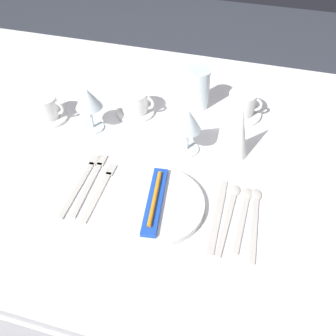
% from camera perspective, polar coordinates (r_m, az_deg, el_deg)
% --- Properties ---
extents(ground_plane, '(6.00, 6.00, 0.00)m').
position_cam_1_polar(ground_plane, '(1.68, -0.32, -15.92)').
color(ground_plane, '#383D47').
extents(dining_table, '(1.80, 1.11, 0.74)m').
position_cam_1_polar(dining_table, '(1.14, -0.45, 0.03)').
color(dining_table, white).
rests_on(dining_table, ground).
extents(dinner_plate, '(0.25, 0.25, 0.02)m').
position_cam_1_polar(dinner_plate, '(0.93, -1.98, -5.58)').
color(dinner_plate, white).
rests_on(dinner_plate, dining_table).
extents(toothbrush_package, '(0.06, 0.21, 0.02)m').
position_cam_1_polar(toothbrush_package, '(0.92, -2.01, -4.92)').
color(toothbrush_package, blue).
rests_on(toothbrush_package, dinner_plate).
extents(fork_outer, '(0.02, 0.20, 0.00)m').
position_cam_1_polar(fork_outer, '(0.99, -10.21, -3.15)').
color(fork_outer, beige).
rests_on(fork_outer, dining_table).
extents(fork_inner, '(0.03, 0.22, 0.00)m').
position_cam_1_polar(fork_inner, '(1.01, -11.69, -2.01)').
color(fork_inner, beige).
rests_on(fork_inner, dining_table).
extents(fork_salad, '(0.02, 0.23, 0.00)m').
position_cam_1_polar(fork_salad, '(1.01, -13.08, -2.04)').
color(fork_salad, beige).
rests_on(fork_salad, dining_table).
extents(dinner_knife, '(0.02, 0.23, 0.00)m').
position_cam_1_polar(dinner_knife, '(0.92, 7.52, -7.35)').
color(dinner_knife, beige).
rests_on(dinner_knife, dining_table).
extents(spoon_soup, '(0.03, 0.22, 0.01)m').
position_cam_1_polar(spoon_soup, '(0.94, 9.44, -6.27)').
color(spoon_soup, beige).
rests_on(spoon_soup, dining_table).
extents(spoon_dessert, '(0.03, 0.21, 0.01)m').
position_cam_1_polar(spoon_dessert, '(0.94, 11.52, -6.40)').
color(spoon_dessert, beige).
rests_on(spoon_dessert, dining_table).
extents(spoon_tea, '(0.03, 0.22, 0.01)m').
position_cam_1_polar(spoon_tea, '(0.94, 13.14, -6.92)').
color(spoon_tea, beige).
rests_on(spoon_tea, dining_table).
extents(saucer_left, '(0.12, 0.12, 0.01)m').
position_cam_1_polar(saucer_left, '(1.21, -4.99, 8.59)').
color(saucer_left, white).
rests_on(saucer_left, dining_table).
extents(coffee_cup_left, '(0.11, 0.08, 0.07)m').
position_cam_1_polar(coffee_cup_left, '(1.19, -5.03, 10.04)').
color(coffee_cup_left, white).
rests_on(coffee_cup_left, saucer_left).
extents(saucer_right, '(0.14, 0.14, 0.01)m').
position_cam_1_polar(saucer_right, '(1.22, 10.87, 8.19)').
color(saucer_right, white).
rests_on(saucer_right, dining_table).
extents(coffee_cup_right, '(0.11, 0.08, 0.07)m').
position_cam_1_polar(coffee_cup_right, '(1.20, 11.21, 9.67)').
color(coffee_cup_right, white).
rests_on(coffee_cup_right, saucer_right).
extents(saucer_far, '(0.12, 0.12, 0.01)m').
position_cam_1_polar(saucer_far, '(1.25, -17.81, 7.44)').
color(saucer_far, white).
rests_on(saucer_far, dining_table).
extents(coffee_cup_far, '(0.10, 0.08, 0.07)m').
position_cam_1_polar(coffee_cup_far, '(1.22, -18.14, 8.88)').
color(coffee_cup_far, white).
rests_on(coffee_cup_far, saucer_far).
extents(wine_glass_left, '(0.08, 0.08, 0.14)m').
position_cam_1_polar(wine_glass_left, '(1.01, 3.04, 7.01)').
color(wine_glass_left, silver).
rests_on(wine_glass_left, dining_table).
extents(wine_glass_right, '(0.08, 0.08, 0.14)m').
position_cam_1_polar(wine_glass_right, '(1.11, -12.10, 10.06)').
color(wine_glass_right, silver).
rests_on(wine_glass_right, dining_table).
extents(drink_tumbler, '(0.07, 0.07, 0.13)m').
position_cam_1_polar(drink_tumbler, '(1.22, 4.63, 11.72)').
color(drink_tumbler, silver).
rests_on(drink_tumbler, dining_table).
extents(napkin_folded, '(0.06, 0.06, 0.16)m').
position_cam_1_polar(napkin_folded, '(1.03, 10.81, 5.36)').
color(napkin_folded, white).
rests_on(napkin_folded, dining_table).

